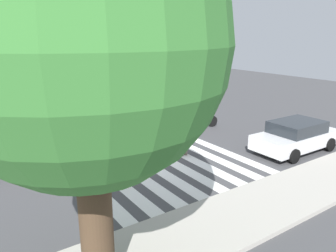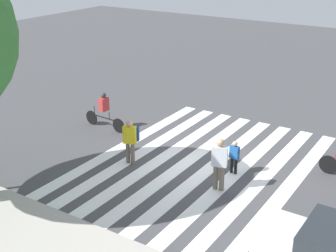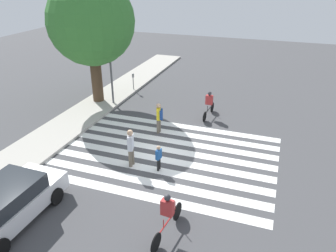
# 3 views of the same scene
# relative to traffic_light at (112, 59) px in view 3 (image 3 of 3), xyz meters

# --- Properties ---
(ground_plane) EXTENTS (60.00, 60.00, 0.00)m
(ground_plane) POSITION_rel_traffic_light_xyz_m (-4.85, -5.28, -3.00)
(ground_plane) COLOR #444447
(sidewalk_curb) EXTENTS (36.00, 2.50, 0.14)m
(sidewalk_curb) POSITION_rel_traffic_light_xyz_m (-4.85, 0.97, -2.93)
(sidewalk_curb) COLOR #ADA89E
(sidewalk_curb) RESTS_ON ground_plane
(crosswalk_stripes) EXTENTS (6.95, 10.00, 0.01)m
(crosswalk_stripes) POSITION_rel_traffic_light_xyz_m (-4.85, -5.28, -3.00)
(crosswalk_stripes) COLOR white
(crosswalk_stripes) RESTS_ON ground_plane
(traffic_light) EXTENTS (0.60, 0.50, 4.29)m
(traffic_light) POSITION_rel_traffic_light_xyz_m (0.00, 0.00, 0.00)
(traffic_light) COLOR #515456
(traffic_light) RESTS_ON ground_plane
(parking_meter) EXTENTS (0.15, 0.15, 1.31)m
(parking_meter) POSITION_rel_traffic_light_xyz_m (2.79, -0.01, -2.02)
(parking_meter) COLOR #515456
(parking_meter) RESTS_ON ground_plane
(street_tree) EXTENTS (5.22, 5.22, 7.73)m
(street_tree) POSITION_rel_traffic_light_xyz_m (0.05, 1.23, 2.08)
(street_tree) COLOR #4C3826
(street_tree) RESTS_ON ground_plane
(pedestrian_adult_tall_backpack) EXTENTS (0.53, 0.36, 1.76)m
(pedestrian_adult_tall_backpack) POSITION_rel_traffic_light_xyz_m (-6.22, -4.08, -2.01)
(pedestrian_adult_tall_backpack) COLOR #6B6051
(pedestrian_adult_tall_backpack) RESTS_ON ground_plane
(pedestrian_adult_yellow_jacket) EXTENTS (0.35, 0.19, 1.18)m
(pedestrian_adult_yellow_jacket) POSITION_rel_traffic_light_xyz_m (-6.15, -5.35, -2.33)
(pedestrian_adult_yellow_jacket) COLOR black
(pedestrian_adult_yellow_jacket) RESTS_ON ground_plane
(pedestrian_child_with_backpack) EXTENTS (0.50, 0.48, 1.66)m
(pedestrian_child_with_backpack) POSITION_rel_traffic_light_xyz_m (-2.76, -4.09, -2.03)
(pedestrian_child_with_backpack) COLOR #6B6051
(pedestrian_child_with_backpack) RESTS_ON ground_plane
(cyclist_near_curb) EXTENTS (2.26, 0.42, 1.61)m
(cyclist_near_curb) POSITION_rel_traffic_light_xyz_m (-9.65, -6.99, -2.14)
(cyclist_near_curb) COLOR black
(cyclist_near_curb) RESTS_ON ground_plane
(cyclist_far_lane) EXTENTS (2.16, 0.42, 1.57)m
(cyclist_far_lane) POSITION_rel_traffic_light_xyz_m (0.14, -6.10, -2.14)
(cyclist_far_lane) COLOR black
(cyclist_far_lane) RESTS_ON ground_plane
(car_parked_silver_sedan) EXTENTS (4.34, 2.05, 1.44)m
(car_parked_silver_sedan) POSITION_rel_traffic_light_xyz_m (-10.87, -1.63, -2.26)
(car_parked_silver_sedan) COLOR silver
(car_parked_silver_sedan) RESTS_ON ground_plane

